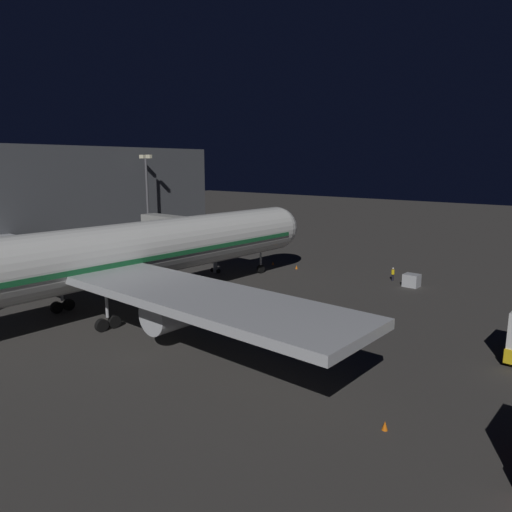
# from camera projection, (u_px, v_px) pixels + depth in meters

# --- Properties ---
(ground_plane) EXTENTS (320.00, 320.00, 0.00)m
(ground_plane) POSITION_uv_depth(u_px,v_px,m) (168.00, 298.00, 54.13)
(ground_plane) COLOR #383533
(airliner_at_gate) EXTENTS (59.19, 64.94, 19.49)m
(airliner_at_gate) POSITION_uv_depth(u_px,v_px,m) (91.00, 259.00, 46.14)
(airliner_at_gate) COLOR silver
(airliner_at_gate) RESTS_ON ground_plane
(jet_bridge) EXTENTS (17.90, 3.40, 7.57)m
(jet_bridge) POSITION_uv_depth(u_px,v_px,m) (192.00, 227.00, 68.65)
(jet_bridge) COLOR #9E9E99
(jet_bridge) RESTS_ON ground_plane
(apron_floodlight_mast) EXTENTS (2.90, 0.50, 16.57)m
(apron_floodlight_mast) POSITION_uv_depth(u_px,v_px,m) (147.00, 196.00, 80.91)
(apron_floodlight_mast) COLOR #59595E
(apron_floodlight_mast) RESTS_ON ground_plane
(baggage_container_mid_row) EXTENTS (1.84, 1.61, 1.59)m
(baggage_container_mid_row) POSITION_uv_depth(u_px,v_px,m) (412.00, 280.00, 58.96)
(baggage_container_mid_row) COLOR #B7BABF
(baggage_container_mid_row) RESTS_ON ground_plane
(ground_crew_near_nose_gear) EXTENTS (0.40, 0.40, 1.78)m
(ground_crew_near_nose_gear) POSITION_uv_depth(u_px,v_px,m) (393.00, 273.00, 61.87)
(ground_crew_near_nose_gear) COLOR black
(ground_crew_near_nose_gear) RESTS_ON ground_plane
(traffic_cone_nose_port) EXTENTS (0.36, 0.36, 0.55)m
(traffic_cone_nose_port) POSITION_uv_depth(u_px,v_px,m) (297.00, 267.00, 68.98)
(traffic_cone_nose_port) COLOR orange
(traffic_cone_nose_port) RESTS_ON ground_plane
(traffic_cone_nose_starboard) EXTENTS (0.36, 0.36, 0.55)m
(traffic_cone_nose_starboard) POSITION_uv_depth(u_px,v_px,m) (273.00, 263.00, 71.80)
(traffic_cone_nose_starboard) COLOR orange
(traffic_cone_nose_starboard) RESTS_ON ground_plane
(traffic_cone_wingtip_svc_side) EXTENTS (0.36, 0.36, 0.55)m
(traffic_cone_wingtip_svc_side) POSITION_uv_depth(u_px,v_px,m) (385.00, 426.00, 27.17)
(traffic_cone_wingtip_svc_side) COLOR orange
(traffic_cone_wingtip_svc_side) RESTS_ON ground_plane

